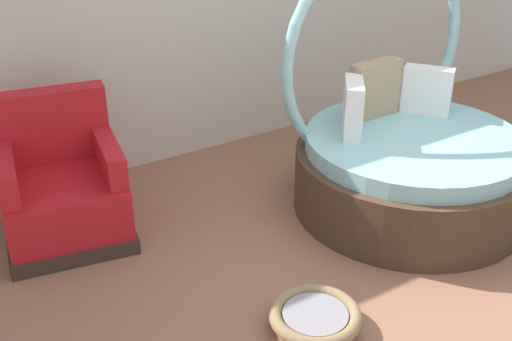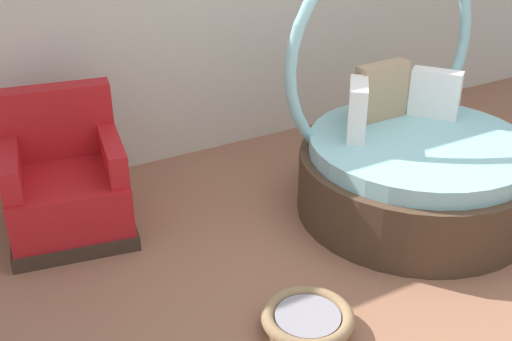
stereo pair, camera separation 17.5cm
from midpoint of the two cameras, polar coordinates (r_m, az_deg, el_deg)
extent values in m
cube|color=#936047|center=(4.03, 16.19, -10.20)|extent=(8.00, 8.00, 0.02)
cylinder|color=#473323|center=(4.65, 15.16, -1.12)|extent=(1.65, 1.65, 0.45)
cylinder|color=#8CC6CC|center=(4.53, 15.60, 2.08)|extent=(1.52, 1.52, 0.12)
torus|color=#8CC6CC|center=(4.64, 12.54, 10.14)|extent=(1.65, 0.08, 1.65)
cube|color=white|center=(4.85, 16.85, 6.65)|extent=(0.31, 0.36, 0.35)
cube|color=tan|center=(4.70, 12.27, 6.98)|extent=(0.42, 0.13, 0.41)
cube|color=white|center=(4.39, 10.26, 5.41)|extent=(0.33, 0.37, 0.38)
cube|color=#38281E|center=(4.51, -15.15, -4.71)|extent=(0.93, 0.93, 0.10)
cube|color=red|center=(4.40, -15.49, -2.28)|extent=(0.88, 0.88, 0.34)
cube|color=red|center=(4.50, -16.54, 4.24)|extent=(0.78, 0.29, 0.50)
cube|color=red|center=(4.27, -20.20, 0.33)|extent=(0.24, 0.69, 0.22)
cube|color=red|center=(4.29, -11.73, 1.64)|extent=(0.24, 0.69, 0.22)
cylinder|color=#8E704C|center=(3.57, 6.10, -13.84)|extent=(0.44, 0.44, 0.06)
torus|color=#8E704C|center=(3.53, 6.15, -13.04)|extent=(0.51, 0.51, 0.07)
cylinder|color=gray|center=(3.53, 6.14, -13.17)|extent=(0.36, 0.36, 0.05)
camera|label=1|loc=(0.09, -88.73, 0.66)|focal=44.38mm
camera|label=2|loc=(0.09, 91.27, -0.66)|focal=44.38mm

